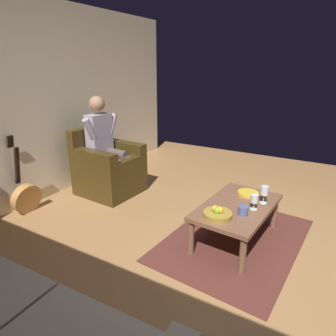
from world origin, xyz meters
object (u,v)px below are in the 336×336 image
Objects in this scene: wine_glass_far at (264,192)px; wine_glass_near at (254,200)px; person_seated at (106,142)px; candle_jar at (243,211)px; guitar at (26,196)px; coffee_table at (237,210)px; decorative_dish at (248,193)px; fruit_bowl at (218,214)px; armchair at (108,169)px.

wine_glass_near is at bearing -14.93° from wine_glass_far.
person_seated is 2.14m from candle_jar.
guitar is 2.56m from candle_jar.
person_seated is 2.02m from coffee_table.
decorative_dish is 2.37× the size of candle_jar.
person_seated is 2.18m from wine_glass_far.
candle_jar is at bearing 10.19° from decorative_dish.
person_seated reaches higher than wine_glass_far.
wine_glass_near is 0.84× the size of wine_glass_far.
wine_glass_near is 0.58× the size of fruit_bowl.
armchair reaches higher than coffee_table.
coffee_table is 0.33m from decorative_dish.
candle_jar is (0.16, -0.06, -0.06)m from wine_glass_near.
guitar is at bearing -20.17° from person_seated.
coffee_table is 0.22m from wine_glass_near.
wine_glass_far is (-0.86, 2.61, 0.30)m from guitar.
guitar is at bearing -20.70° from armchair.
decorative_dish is (-0.01, 1.96, 0.07)m from armchair.
guitar is 3.61× the size of fruit_bowl.
decorative_dish is at bearing 171.22° from fruit_bowl.
person_seated is at bearing -108.96° from fruit_bowl.
wine_glass_near is (0.32, 2.12, -0.22)m from person_seated.
wine_glass_far is at bearing 90.23° from armchair.
fruit_bowl is 0.25m from candle_jar.
wine_glass_near is 1.61× the size of candle_jar.
guitar is at bearing -74.18° from coffee_table.
armchair is 1.96m from decorative_dish.
decorative_dish is at bearing 112.47° from guitar.
guitar is at bearing -78.50° from candle_jar.
person_seated reaches higher than fruit_bowl.
fruit_bowl is at bearing -49.04° from candle_jar.
fruit_bowl is 1.17× the size of decorative_dish.
decorative_dish is at bearing -126.16° from wine_glass_far.
armchair is 2.14m from wine_glass_near.
coffee_table is (0.31, 1.95, 0.00)m from armchair.
candle_jar is at bearing 101.50° from guitar.
wine_glass_far is (-0.18, 0.21, 0.18)m from coffee_table.
coffee_table is 0.22m from candle_jar.
fruit_bowl is at bearing -37.10° from wine_glass_near.
decorative_dish is (-0.14, -0.19, -0.11)m from wine_glass_far.
wine_glass_near reaches higher than coffee_table.
wine_glass_near is at bearing 85.20° from person_seated.
person_seated is 1.23× the size of coffee_table.
person_seated is at bearing -98.54° from wine_glass_near.
candle_jar is (-0.16, 0.19, 0.01)m from fruit_bowl.
guitar is 2.76m from wine_glass_far.
wine_glass_near is at bearing 142.90° from fruit_bowl.
decorative_dish reaches higher than coffee_table.
armchair is at bearing -109.05° from fruit_bowl.
person_seated is 1.19m from guitar.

